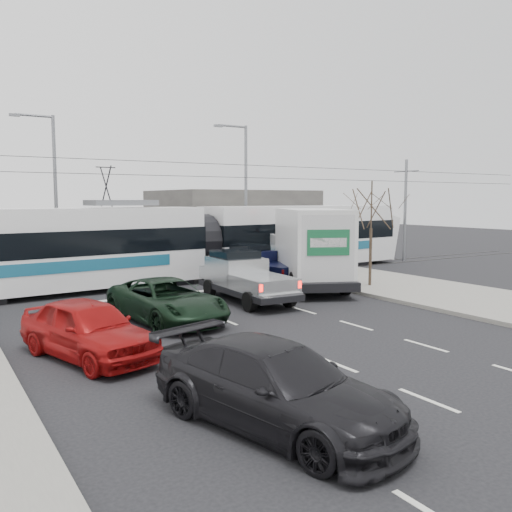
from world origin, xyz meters
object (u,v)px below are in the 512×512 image
navy_pickup (258,266)px  green_car (167,301)px  red_car (88,329)px  tram (200,241)px  box_truck (309,249)px  traffic_signal (302,228)px  dark_car (276,386)px  silver_pickup (243,276)px  street_lamp_near (243,186)px  bare_tree (371,209)px  street_lamp_far (52,185)px

navy_pickup → green_car: size_ratio=0.93×
navy_pickup → red_car: (-10.39, -7.93, -0.19)m
tram → red_car: (-8.94, -11.54, -1.24)m
tram → red_car: 14.65m
box_truck → red_car: 13.64m
traffic_signal → red_car: (-13.50, -8.56, -1.93)m
dark_car → traffic_signal: bearing=37.0°
dark_car → silver_pickup: bearing=47.3°
silver_pickup → navy_pickup: 3.86m
traffic_signal → street_lamp_near: street_lamp_near is taller
bare_tree → traffic_signal: (-1.13, 4.00, -1.05)m
street_lamp_near → street_lamp_far: (-11.50, 2.00, 0.00)m
navy_pickup → bare_tree: bearing=-47.9°
tram → navy_pickup: tram is taller
street_lamp_far → navy_pickup: 13.28m
navy_pickup → green_car: bearing=-153.8°
bare_tree → dark_car: bare_tree is taller
box_truck → navy_pickup: (-1.76, 1.81, -0.89)m
traffic_signal → street_lamp_near: 7.91m
bare_tree → green_car: size_ratio=0.92×
red_car → navy_pickup: bearing=21.1°
tram → red_car: tram is taller
street_lamp_near → tram: street_lamp_near is taller
traffic_signal → red_car: bearing=-147.6°
bare_tree → traffic_signal: size_ratio=1.39×
bare_tree → red_car: bare_tree is taller
green_car → red_car: red_car is taller
box_truck → street_lamp_far: bearing=151.5°
street_lamp_far → dark_car: street_lamp_far is taller
green_car → red_car: (-3.51, -3.00, 0.06)m
bare_tree → silver_pickup: (-6.81, 0.49, -2.76)m
silver_pickup → red_car: bearing=-144.7°
bare_tree → dark_car: size_ratio=0.92×
tram → silver_pickup: size_ratio=4.91×
tram → box_truck: tram is taller
street_lamp_near → silver_pickup: 13.43m
bare_tree → green_car: 11.63m
bare_tree → tram: 9.17m
navy_pickup → street_lamp_near: bearing=54.7°
bare_tree → navy_pickup: size_ratio=0.99×
traffic_signal → box_truck: size_ratio=0.45×
box_truck → navy_pickup: 2.67m
bare_tree → box_truck: bare_tree is taller
street_lamp_far → red_car: size_ratio=1.89×
street_lamp_near → tram: bearing=-140.1°
traffic_signal → box_truck: 2.91m
box_truck → dark_car: size_ratio=1.48×
tram → dark_car: tram is taller
traffic_signal → box_truck: bearing=-119.1°
traffic_signal → navy_pickup: traffic_signal is taller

